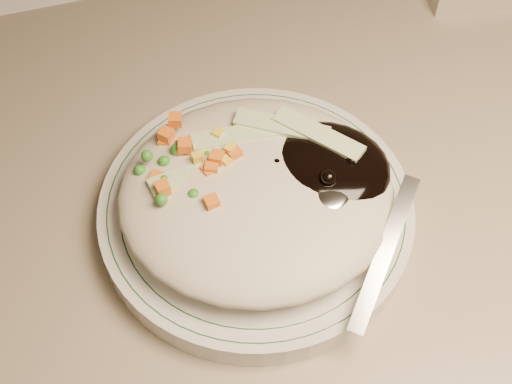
{
  "coord_description": "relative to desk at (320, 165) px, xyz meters",
  "views": [
    {
      "loc": [
        -0.09,
        0.89,
        1.18
      ],
      "look_at": [
        -0.08,
        1.18,
        0.78
      ],
      "focal_mm": 50.0,
      "sensor_mm": 36.0,
      "label": 1
    }
  ],
  "objects": [
    {
      "name": "desk",
      "position": [
        0.0,
        0.0,
        0.0
      ],
      "size": [
        1.4,
        0.7,
        0.74
      ],
      "color": "gray",
      "rests_on": "ground"
    },
    {
      "name": "plate",
      "position": [
        -0.08,
        -0.2,
        0.21
      ],
      "size": [
        0.23,
        0.23,
        0.02
      ],
      "primitive_type": "cylinder",
      "color": "silver",
      "rests_on": "desk"
    },
    {
      "name": "plate_rim",
      "position": [
        -0.08,
        -0.2,
        0.22
      ],
      "size": [
        0.22,
        0.22,
        0.0
      ],
      "color": "#144723",
      "rests_on": "plate"
    },
    {
      "name": "meal",
      "position": [
        -0.08,
        -0.2,
        0.24
      ],
      "size": [
        0.21,
        0.19,
        0.05
      ],
      "color": "#BDB399",
      "rests_on": "plate"
    }
  ]
}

